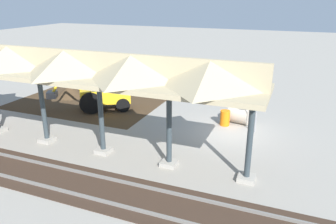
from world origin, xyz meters
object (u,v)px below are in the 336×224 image
Objects in this scene: backhoe at (103,91)px; traffic_barrel at (225,118)px; stop_sign at (258,101)px; concrete_pipe at (239,115)px.

traffic_barrel is at bearing -178.65° from backhoe.
traffic_barrel is (1.80, -0.47, -1.39)m from stop_sign.
backhoe is 8.15m from traffic_barrel.
stop_sign is 1.87× the size of concrete_pipe.
backhoe is at bearing 1.35° from traffic_barrel.
backhoe is (9.91, -0.27, -0.58)m from stop_sign.
traffic_barrel is (0.69, 0.68, -0.06)m from concrete_pipe.
concrete_pipe is at bearing -135.31° from traffic_barrel.
backhoe is at bearing -1.59° from stop_sign.
concrete_pipe is (-8.80, -0.88, -0.76)m from backhoe.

